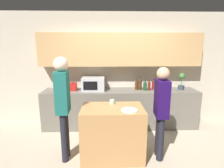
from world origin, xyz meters
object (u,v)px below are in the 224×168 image
(plate_on_island, at_px, (129,110))
(bottle_7, at_px, (164,84))
(bottle_3, at_px, (149,86))
(bottle_6, at_px, (163,86))
(bottle_4, at_px, (153,85))
(person_center, at_px, (161,106))
(bottle_5, at_px, (157,85))
(bottle_1, at_px, (140,85))
(bottle_0, at_px, (137,85))
(cup_0, at_px, (112,102))
(toaster, at_px, (71,87))
(potted_plant, at_px, (181,81))
(bottle_2, at_px, (145,86))
(person_left, at_px, (63,100))
(microwave, at_px, (93,84))

(plate_on_island, bearing_deg, bottle_7, 54.89)
(bottle_3, relative_size, bottle_6, 1.01)
(bottle_4, relative_size, bottle_6, 1.05)
(bottle_7, height_order, person_center, person_center)
(bottle_4, height_order, bottle_5, same)
(bottle_1, bearing_deg, plate_on_island, -107.20)
(bottle_0, relative_size, bottle_3, 1.01)
(cup_0, relative_size, person_center, 0.06)
(bottle_1, xyz_separation_m, bottle_6, (0.52, -0.07, -0.02))
(bottle_3, bearing_deg, toaster, 178.66)
(bottle_0, distance_m, plate_on_island, 1.46)
(cup_0, bearing_deg, toaster, 131.98)
(potted_plant, bearing_deg, bottle_2, -176.63)
(potted_plant, relative_size, bottle_0, 1.49)
(toaster, distance_m, plate_on_island, 1.82)
(toaster, xyz_separation_m, bottle_2, (1.72, -0.05, 0.01))
(person_left, bearing_deg, bottle_1, 127.58)
(bottle_5, relative_size, person_center, 0.17)
(microwave, xyz_separation_m, bottle_7, (1.71, 0.10, -0.03))
(bottle_1, xyz_separation_m, person_left, (-1.49, -1.28, 0.03))
(bottle_4, bearing_deg, bottle_6, -18.55)
(potted_plant, height_order, bottle_3, potted_plant)
(bottle_1, distance_m, bottle_7, 0.62)
(bottle_4, distance_m, bottle_6, 0.22)
(bottle_1, height_order, bottle_3, bottle_1)
(potted_plant, distance_m, person_left, 2.78)
(microwave, xyz_separation_m, bottle_0, (1.02, 0.03, -0.05))
(bottle_3, bearing_deg, microwave, 178.19)
(person_center, bearing_deg, plate_on_island, 103.92)
(bottle_0, relative_size, bottle_2, 1.04)
(bottle_0, relative_size, bottle_7, 0.85)
(person_left, bearing_deg, bottle_0, 129.57)
(bottle_1, height_order, plate_on_island, bottle_1)
(bottle_7, bearing_deg, bottle_1, -171.62)
(bottle_2, relative_size, bottle_4, 0.93)
(microwave, distance_m, cup_0, 1.11)
(potted_plant, xyz_separation_m, bottle_6, (-0.46, -0.06, -0.10))
(bottle_6, xyz_separation_m, bottle_7, (0.09, 0.16, 0.02))
(person_center, bearing_deg, bottle_7, -15.58)
(person_left, bearing_deg, cup_0, 103.92)
(bottle_6, height_order, bottle_7, bottle_7)
(potted_plant, height_order, bottle_0, potted_plant)
(bottle_4, bearing_deg, potted_plant, -0.60)
(bottle_6, xyz_separation_m, person_center, (-0.41, -1.23, -0.06))
(bottle_0, bearing_deg, bottle_5, 1.80)
(bottle_3, relative_size, cup_0, 2.95)
(bottle_0, relative_size, bottle_4, 0.97)
(bottle_3, distance_m, bottle_7, 0.43)
(potted_plant, relative_size, bottle_1, 1.31)
(bottle_7, relative_size, plate_on_island, 1.20)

